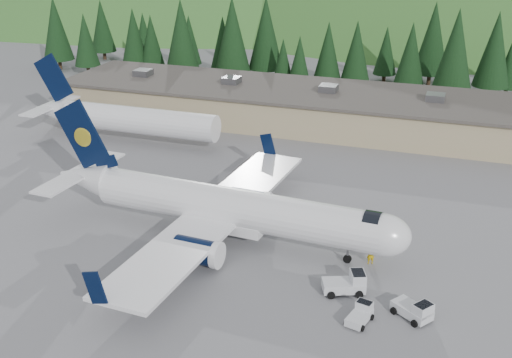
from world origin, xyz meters
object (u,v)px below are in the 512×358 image
Objects in this scene: baggage_tug_a at (348,283)px; ramp_worker at (371,254)px; second_airliner at (121,118)px; baggage_tug_b at (415,310)px; baggage_tug_c at (361,314)px; airliner at (225,208)px; terminal_building at (295,105)px.

ramp_worker reaches higher than baggage_tug_a.
second_airliner is 7.95× the size of baggage_tug_b.
baggage_tug_b is at bearing -52.04° from baggage_tug_c.
airliner reaches higher than baggage_tug_b.
baggage_tug_c is 1.48× the size of ramp_worker.
baggage_tug_b is (5.65, -2.00, -0.08)m from baggage_tug_a.
airliner is 10.57× the size of baggage_tug_b.
baggage_tug_c is (-3.88, -1.69, -0.13)m from baggage_tug_b.
airliner is 38.14m from terminal_building.
ramp_worker is (-4.66, 7.27, 0.21)m from baggage_tug_b.
terminal_building is at bearing 151.13° from baggage_tug_b.
ramp_worker is at bearing 157.38° from baggage_tug_b.
terminal_building reaches higher than baggage_tug_b.
baggage_tug_c is 0.04× the size of terminal_building.
baggage_tug_c is at bearing -28.25° from airliner.
second_airliner is 7.16× the size of baggage_tug_a.
ramp_worker is at bearing 2.60° from airliner.
second_airliner is 9.75× the size of baggage_tug_c.
ramp_worker is (37.86, -22.20, -2.37)m from second_airliner.
baggage_tug_a is 5.36m from ramp_worker.
ramp_worker is at bearing 19.43° from baggage_tug_c.
baggage_tug_a is at bearing -36.69° from second_airliner.
second_airliner reaches higher than ramp_worker.
airliner reaches higher than ramp_worker.
terminal_building is at bearing 36.08° from baggage_tug_c.
baggage_tug_b is 1.23× the size of baggage_tug_c.
baggage_tug_c is (14.79, -9.23, -2.62)m from airliner.
terminal_building is (-16.95, 43.47, 1.80)m from baggage_tug_a.
baggage_tug_a is at bearing 52.38° from ramp_worker.
second_airliner reaches higher than baggage_tug_a.
ramp_worker is (0.99, 5.27, 0.13)m from baggage_tug_a.
airliner is at bearing -167.30° from baggage_tug_b.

